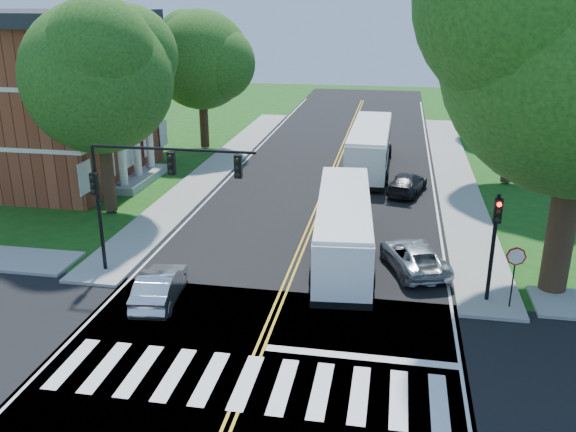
% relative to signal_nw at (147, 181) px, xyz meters
% --- Properties ---
extents(ground, '(140.00, 140.00, 0.00)m').
position_rel_signal_nw_xyz_m(ground, '(5.86, -6.43, -4.38)').
color(ground, '#174912').
rests_on(ground, ground).
extents(road, '(14.00, 96.00, 0.01)m').
position_rel_signal_nw_xyz_m(road, '(5.86, 11.57, -4.37)').
color(road, black).
rests_on(road, ground).
extents(cross_road, '(60.00, 12.00, 0.01)m').
position_rel_signal_nw_xyz_m(cross_road, '(5.86, -6.43, -4.37)').
color(cross_road, black).
rests_on(cross_road, ground).
extents(center_line, '(0.36, 70.00, 0.01)m').
position_rel_signal_nw_xyz_m(center_line, '(5.86, 15.57, -4.36)').
color(center_line, gold).
rests_on(center_line, road).
extents(edge_line_w, '(0.12, 70.00, 0.01)m').
position_rel_signal_nw_xyz_m(edge_line_w, '(-0.94, 15.57, -4.36)').
color(edge_line_w, silver).
rests_on(edge_line_w, road).
extents(edge_line_e, '(0.12, 70.00, 0.01)m').
position_rel_signal_nw_xyz_m(edge_line_e, '(12.66, 15.57, -4.36)').
color(edge_line_e, silver).
rests_on(edge_line_e, road).
extents(crosswalk, '(12.60, 3.00, 0.01)m').
position_rel_signal_nw_xyz_m(crosswalk, '(5.86, -6.93, -4.36)').
color(crosswalk, silver).
rests_on(crosswalk, road).
extents(stop_bar, '(6.60, 0.40, 0.01)m').
position_rel_signal_nw_xyz_m(stop_bar, '(9.36, -4.83, -4.36)').
color(stop_bar, silver).
rests_on(stop_bar, road).
extents(sidewalk_nw, '(2.60, 40.00, 0.15)m').
position_rel_signal_nw_xyz_m(sidewalk_nw, '(-2.44, 18.57, -4.30)').
color(sidewalk_nw, gray).
rests_on(sidewalk_nw, ground).
extents(sidewalk_ne, '(2.60, 40.00, 0.15)m').
position_rel_signal_nw_xyz_m(sidewalk_ne, '(14.16, 18.57, -4.30)').
color(sidewalk_ne, gray).
rests_on(sidewalk_ne, ground).
extents(tree_west_near, '(8.00, 8.00, 11.40)m').
position_rel_signal_nw_xyz_m(tree_west_near, '(-5.64, 7.57, 3.15)').
color(tree_west_near, '#382716').
rests_on(tree_west_near, ground).
extents(tree_west_far, '(7.60, 7.60, 10.67)m').
position_rel_signal_nw_xyz_m(tree_west_far, '(-5.14, 23.57, 2.62)').
color(tree_west_far, '#382716').
rests_on(tree_west_far, ground).
extents(tree_east_mid, '(8.40, 8.40, 11.93)m').
position_rel_signal_nw_xyz_m(tree_east_mid, '(17.36, 17.57, 3.48)').
color(tree_east_mid, '#382716').
rests_on(tree_east_mid, ground).
extents(tree_east_far, '(7.20, 7.20, 10.34)m').
position_rel_signal_nw_xyz_m(tree_east_far, '(18.36, 33.57, 2.48)').
color(tree_east_far, '#382716').
rests_on(tree_east_far, ground).
extents(signal_nw, '(7.15, 0.46, 5.66)m').
position_rel_signal_nw_xyz_m(signal_nw, '(0.00, 0.00, 0.00)').
color(signal_nw, black).
rests_on(signal_nw, ground).
extents(signal_ne, '(0.30, 0.46, 4.40)m').
position_rel_signal_nw_xyz_m(signal_ne, '(14.06, 0.01, -1.41)').
color(signal_ne, black).
rests_on(signal_ne, ground).
extents(stop_sign, '(0.76, 0.08, 2.53)m').
position_rel_signal_nw_xyz_m(stop_sign, '(14.86, -0.45, -2.35)').
color(stop_sign, black).
rests_on(stop_sign, ground).
extents(bus_lead, '(3.39, 11.37, 2.90)m').
position_rel_signal_nw_xyz_m(bus_lead, '(7.93, 3.66, -2.84)').
color(bus_lead, white).
rests_on(bus_lead, road).
extents(bus_follow, '(2.99, 12.05, 3.11)m').
position_rel_signal_nw_xyz_m(bus_follow, '(8.30, 19.53, -2.72)').
color(bus_follow, white).
rests_on(bus_follow, road).
extents(hatchback, '(1.92, 4.26, 1.36)m').
position_rel_signal_nw_xyz_m(hatchback, '(1.15, -2.18, -3.69)').
color(hatchback, silver).
rests_on(hatchback, road).
extents(suv, '(3.51, 5.08, 1.29)m').
position_rel_signal_nw_xyz_m(suv, '(11.19, 2.71, -3.72)').
color(suv, '#B8BBC0').
rests_on(suv, road).
extents(dark_sedan, '(2.82, 4.72, 1.28)m').
position_rel_signal_nw_xyz_m(dark_sedan, '(10.93, 14.26, -3.73)').
color(dark_sedan, black).
rests_on(dark_sedan, road).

